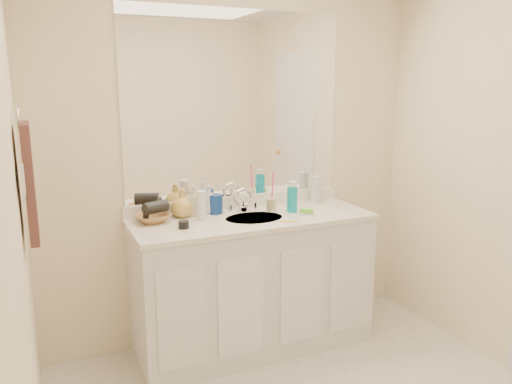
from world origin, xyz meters
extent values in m
cube|color=#FCE9C5|center=(0.00, 1.30, 1.20)|extent=(2.60, 0.02, 2.40)
cube|color=#FCE9C5|center=(-1.30, 0.00, 1.20)|extent=(0.02, 2.60, 2.40)
cube|color=silver|center=(0.00, 1.02, 0.42)|extent=(1.50, 0.55, 0.85)
cube|color=white|center=(0.00, 1.02, 0.86)|extent=(1.52, 0.57, 0.03)
cube|color=white|center=(0.00, 1.29, 0.92)|extent=(1.52, 0.03, 0.08)
cylinder|color=beige|center=(0.00, 1.00, 0.87)|extent=(0.37, 0.37, 0.02)
cylinder|color=silver|center=(0.00, 1.18, 0.94)|extent=(0.02, 0.02, 0.11)
cube|color=white|center=(0.00, 1.29, 1.56)|extent=(1.48, 0.01, 1.20)
cylinder|color=navy|center=(-0.18, 1.20, 0.94)|extent=(0.10, 0.10, 0.12)
cylinder|color=#C8C18D|center=(0.17, 1.12, 0.92)|extent=(0.08, 0.08, 0.08)
cylinder|color=#FF4397|center=(0.18, 1.12, 1.03)|extent=(0.01, 0.04, 0.22)
cylinder|color=#0E9AB1|center=(0.28, 1.04, 0.96)|extent=(0.09, 0.09, 0.16)
cylinder|color=silver|center=(0.56, 1.20, 0.97)|extent=(0.09, 0.09, 0.19)
cube|color=silver|center=(0.34, 0.94, 0.89)|extent=(0.10, 0.09, 0.01)
cube|color=#78D534|center=(0.34, 0.94, 0.90)|extent=(0.08, 0.06, 0.03)
cube|color=yellow|center=(0.16, 0.83, 0.88)|extent=(0.11, 0.06, 0.00)
cylinder|color=black|center=(-0.47, 0.96, 0.90)|extent=(0.07, 0.07, 0.04)
cylinder|color=white|center=(-0.31, 1.09, 0.97)|extent=(0.07, 0.07, 0.18)
imported|color=silver|center=(-0.22, 1.22, 0.97)|extent=(0.07, 0.07, 0.18)
imported|color=beige|center=(-0.33, 1.21, 0.98)|extent=(0.10, 0.10, 0.19)
imported|color=gold|center=(-0.40, 1.21, 0.97)|extent=(0.17, 0.17, 0.18)
imported|color=#9F6D40|center=(-0.60, 1.16, 0.91)|extent=(0.25, 0.25, 0.05)
cylinder|color=black|center=(-0.58, 1.16, 0.97)|extent=(0.17, 0.12, 0.08)
torus|color=silver|center=(-1.27, 0.77, 1.55)|extent=(0.01, 0.11, 0.11)
cube|color=#38201E|center=(-1.25, 0.77, 1.25)|extent=(0.04, 0.32, 0.55)
cube|color=white|center=(-1.27, 0.57, 1.30)|extent=(0.01, 0.08, 0.13)
camera|label=1|loc=(-1.21, -1.75, 1.70)|focal=35.00mm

